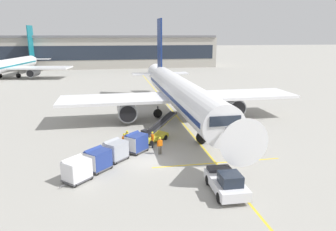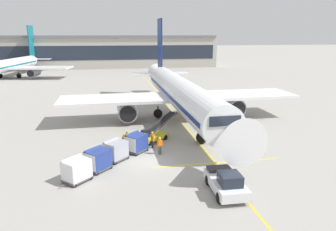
% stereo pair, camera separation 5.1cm
% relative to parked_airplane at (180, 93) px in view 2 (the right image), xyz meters
% --- Properties ---
extents(ground_plane, '(600.00, 600.00, 0.00)m').
position_rel_parked_airplane_xyz_m(ground_plane, '(-5.92, -14.43, -3.55)').
color(ground_plane, '#9E9B93').
extents(parked_airplane, '(32.07, 42.34, 14.04)m').
position_rel_parked_airplane_xyz_m(parked_airplane, '(0.00, 0.00, 0.00)').
color(parked_airplane, white).
rests_on(parked_airplane, ground).
extents(belt_loader, '(4.96, 4.46, 2.68)m').
position_rel_parked_airplane_xyz_m(belt_loader, '(-4.74, -8.57, -2.72)').
color(belt_loader, gold).
rests_on(belt_loader, ground).
extents(baggage_cart_lead, '(2.54, 2.55, 1.91)m').
position_rel_parked_airplane_xyz_m(baggage_cart_lead, '(-7.01, -11.62, -2.55)').
color(baggage_cart_lead, '#515156').
rests_on(baggage_cart_lead, ground).
extents(baggage_cart_second, '(2.54, 2.55, 1.91)m').
position_rel_parked_airplane_xyz_m(baggage_cart_second, '(-9.05, -13.38, -2.55)').
color(baggage_cart_second, '#515156').
rests_on(baggage_cart_second, ground).
extents(baggage_cart_third, '(2.54, 2.55, 1.91)m').
position_rel_parked_airplane_xyz_m(baggage_cart_third, '(-10.58, -15.32, -2.55)').
color(baggage_cart_third, '#515156').
rests_on(baggage_cart_third, ground).
extents(baggage_cart_fourth, '(2.54, 2.55, 1.91)m').
position_rel_parked_airplane_xyz_m(baggage_cart_fourth, '(-12.15, -17.17, -2.55)').
color(baggage_cart_fourth, '#515156').
rests_on(baggage_cart_fourth, ground).
extents(pushback_tug, '(2.19, 4.43, 1.83)m').
position_rel_parked_airplane_xyz_m(pushback_tug, '(-1.20, -21.10, -2.72)').
color(pushback_tug, silver).
rests_on(pushback_tug, ground).
extents(ground_crew_by_loader, '(0.45, 0.43, 1.74)m').
position_rel_parked_airplane_xyz_m(ground_crew_by_loader, '(-8.13, -10.88, -2.55)').
color(ground_crew_by_loader, '#514C42').
rests_on(ground_crew_by_loader, ground).
extents(ground_crew_by_carts, '(0.44, 0.43, 1.74)m').
position_rel_parked_airplane_xyz_m(ground_crew_by_carts, '(-7.77, -9.98, -2.55)').
color(ground_crew_by_carts, '#333847').
rests_on(ground_crew_by_carts, ground).
extents(ground_crew_marshaller, '(0.56, 0.32, 1.74)m').
position_rel_parked_airplane_xyz_m(ground_crew_marshaller, '(-4.79, -12.67, -2.55)').
color(ground_crew_marshaller, '#514C42').
rests_on(ground_crew_marshaller, ground).
extents(ground_crew_wingwalker, '(0.27, 0.57, 1.74)m').
position_rel_parked_airplane_xyz_m(ground_crew_wingwalker, '(-5.27, -10.81, -2.55)').
color(ground_crew_wingwalker, black).
rests_on(ground_crew_wingwalker, ground).
extents(safety_cone_engine_keepout, '(0.54, 0.54, 0.61)m').
position_rel_parked_airplane_xyz_m(safety_cone_engine_keepout, '(-7.34, 0.44, -3.25)').
color(safety_cone_engine_keepout, black).
rests_on(safety_cone_engine_keepout, ground).
extents(apron_guidance_line_lead_in, '(0.20, 110.00, 0.01)m').
position_rel_parked_airplane_xyz_m(apron_guidance_line_lead_in, '(-0.16, -0.75, -3.54)').
color(apron_guidance_line_lead_in, yellow).
rests_on(apron_guidance_line_lead_in, ground).
extents(apron_guidance_line_stop_bar, '(12.00, 0.20, 0.01)m').
position_rel_parked_airplane_xyz_m(apron_guidance_line_stop_bar, '(0.01, -15.72, -3.54)').
color(apron_guidance_line_stop_bar, yellow).
rests_on(apron_guidance_line_stop_bar, ground).
extents(terminal_building, '(94.28, 20.49, 10.97)m').
position_rel_parked_airplane_xyz_m(terminal_building, '(-19.48, 75.88, 1.89)').
color(terminal_building, '#A8A399').
rests_on(terminal_building, ground).
extents(distant_airplane, '(33.61, 41.81, 13.97)m').
position_rel_parked_airplane_xyz_m(distant_airplane, '(-35.97, 47.78, -0.29)').
color(distant_airplane, white).
rests_on(distant_airplane, ground).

